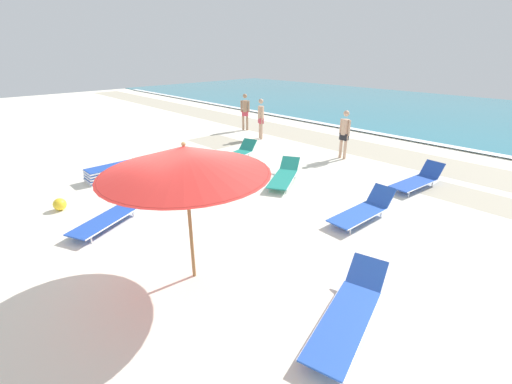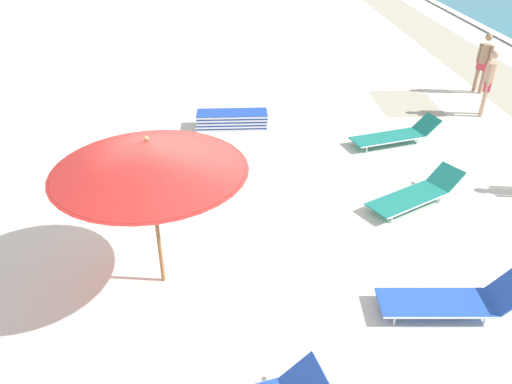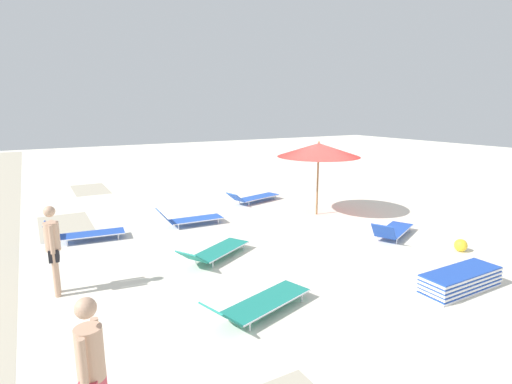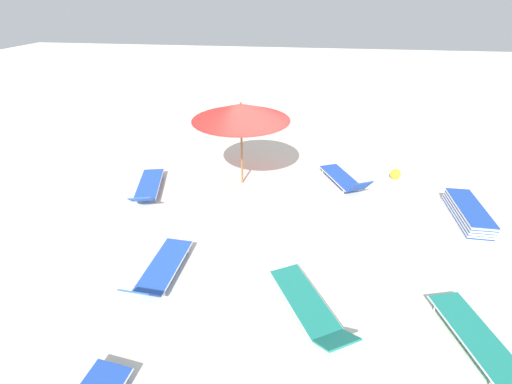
{
  "view_description": "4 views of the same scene",
  "coord_description": "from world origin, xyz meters",
  "px_view_note": "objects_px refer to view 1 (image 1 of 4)",
  "views": [
    {
      "loc": [
        5.4,
        -3.24,
        3.8
      ],
      "look_at": [
        0.8,
        1.12,
        1.12
      ],
      "focal_mm": 24.0,
      "sensor_mm": 36.0,
      "label": 1
    },
    {
      "loc": [
        7.01,
        0.62,
        5.22
      ],
      "look_at": [
        0.17,
        0.96,
        1.12
      ],
      "focal_mm": 35.0,
      "sensor_mm": 36.0,
      "label": 2
    },
    {
      "loc": [
        -9.4,
        7.74,
        3.55
      ],
      "look_at": [
        0.7,
        1.96,
        1.08
      ],
      "focal_mm": 28.0,
      "sensor_mm": 36.0,
      "label": 3
    },
    {
      "loc": [
        -0.8,
        8.41,
        5.0
      ],
      "look_at": [
        0.24,
        1.29,
        0.78
      ],
      "focal_mm": 24.0,
      "sensor_mm": 36.0,
      "label": 4
    }
  ],
  "objects_px": {
    "sun_lounger_beside_umbrella": "(349,312)",
    "lounger_stack": "(117,171)",
    "sun_lounger_under_umbrella": "(236,154)",
    "beach_ball": "(60,204)",
    "beachgoer_wading_adult": "(245,110)",
    "beach_umbrella": "(185,160)",
    "beachgoer_strolling_adult": "(261,116)",
    "sun_lounger_near_water_left": "(363,210)",
    "sun_lounger_mid_beach_pair_a": "(111,215)",
    "sun_lounger_mid_beach_solo": "(284,175)",
    "sun_lounger_near_water_right": "(418,180)",
    "beachgoer_shoreline_child": "(345,132)"
  },
  "relations": [
    {
      "from": "beachgoer_strolling_adult",
      "to": "sun_lounger_near_water_right",
      "type": "bearing_deg",
      "value": 21.07
    },
    {
      "from": "beach_umbrella",
      "to": "beachgoer_wading_adult",
      "type": "height_order",
      "value": "beach_umbrella"
    },
    {
      "from": "sun_lounger_under_umbrella",
      "to": "beachgoer_wading_adult",
      "type": "relative_size",
      "value": 1.29
    },
    {
      "from": "beach_umbrella",
      "to": "beachgoer_wading_adult",
      "type": "bearing_deg",
      "value": 133.78
    },
    {
      "from": "beach_umbrella",
      "to": "sun_lounger_under_umbrella",
      "type": "xyz_separation_m",
      "value": [
        -4.81,
        5.08,
        -1.97
      ]
    },
    {
      "from": "beachgoer_shoreline_child",
      "to": "beach_ball",
      "type": "xyz_separation_m",
      "value": [
        -2.41,
        -8.97,
        -0.84
      ]
    },
    {
      "from": "sun_lounger_near_water_right",
      "to": "beachgoer_strolling_adult",
      "type": "relative_size",
      "value": 1.15
    },
    {
      "from": "beach_umbrella",
      "to": "beach_ball",
      "type": "bearing_deg",
      "value": -168.7
    },
    {
      "from": "beachgoer_shoreline_child",
      "to": "beachgoer_strolling_adult",
      "type": "bearing_deg",
      "value": 6.69
    },
    {
      "from": "beach_umbrella",
      "to": "sun_lounger_near_water_left",
      "type": "height_order",
      "value": "beach_umbrella"
    },
    {
      "from": "sun_lounger_beside_umbrella",
      "to": "sun_lounger_mid_beach_solo",
      "type": "distance_m",
      "value": 5.88
    },
    {
      "from": "lounger_stack",
      "to": "sun_lounger_under_umbrella",
      "type": "relative_size",
      "value": 0.82
    },
    {
      "from": "sun_lounger_beside_umbrella",
      "to": "lounger_stack",
      "type": "bearing_deg",
      "value": 164.5
    },
    {
      "from": "sun_lounger_mid_beach_solo",
      "to": "sun_lounger_beside_umbrella",
      "type": "bearing_deg",
      "value": -68.17
    },
    {
      "from": "sun_lounger_under_umbrella",
      "to": "beachgoer_strolling_adult",
      "type": "bearing_deg",
      "value": 103.15
    },
    {
      "from": "beachgoer_wading_adult",
      "to": "beachgoer_shoreline_child",
      "type": "relative_size",
      "value": 1.0
    },
    {
      "from": "lounger_stack",
      "to": "sun_lounger_beside_umbrella",
      "type": "height_order",
      "value": "sun_lounger_beside_umbrella"
    },
    {
      "from": "sun_lounger_near_water_left",
      "to": "sun_lounger_mid_beach_pair_a",
      "type": "height_order",
      "value": "sun_lounger_mid_beach_pair_a"
    },
    {
      "from": "beach_ball",
      "to": "beachgoer_shoreline_child",
      "type": "bearing_deg",
      "value": 74.98
    },
    {
      "from": "sun_lounger_under_umbrella",
      "to": "sun_lounger_beside_umbrella",
      "type": "relative_size",
      "value": 0.96
    },
    {
      "from": "beach_umbrella",
      "to": "sun_lounger_beside_umbrella",
      "type": "relative_size",
      "value": 1.14
    },
    {
      "from": "sun_lounger_near_water_left",
      "to": "beachgoer_wading_adult",
      "type": "height_order",
      "value": "beachgoer_wading_adult"
    },
    {
      "from": "sun_lounger_near_water_right",
      "to": "beach_ball",
      "type": "bearing_deg",
      "value": -117.77
    },
    {
      "from": "lounger_stack",
      "to": "sun_lounger_mid_beach_solo",
      "type": "relative_size",
      "value": 0.87
    },
    {
      "from": "sun_lounger_beside_umbrella",
      "to": "sun_lounger_mid_beach_pair_a",
      "type": "xyz_separation_m",
      "value": [
        -5.57,
        -1.27,
        0.01
      ]
    },
    {
      "from": "sun_lounger_beside_umbrella",
      "to": "beachgoer_strolling_adult",
      "type": "distance_m",
      "value": 11.39
    },
    {
      "from": "beach_ball",
      "to": "sun_lounger_near_water_right",
      "type": "bearing_deg",
      "value": 55.65
    },
    {
      "from": "sun_lounger_under_umbrella",
      "to": "beach_ball",
      "type": "xyz_separation_m",
      "value": [
        0.19,
        -6.0,
        -0.05
      ]
    },
    {
      "from": "beach_umbrella",
      "to": "sun_lounger_near_water_left",
      "type": "xyz_separation_m",
      "value": [
        0.9,
        4.21,
        -1.96
      ]
    },
    {
      "from": "sun_lounger_under_umbrella",
      "to": "beach_ball",
      "type": "relative_size",
      "value": 7.21
    },
    {
      "from": "sun_lounger_near_water_left",
      "to": "sun_lounger_mid_beach_solo",
      "type": "bearing_deg",
      "value": 173.89
    },
    {
      "from": "sun_lounger_mid_beach_solo",
      "to": "sun_lounger_under_umbrella",
      "type": "bearing_deg",
      "value": 141.98
    },
    {
      "from": "sun_lounger_mid_beach_solo",
      "to": "beach_umbrella",
      "type": "bearing_deg",
      "value": -95.94
    },
    {
      "from": "sun_lounger_under_umbrella",
      "to": "beach_ball",
      "type": "height_order",
      "value": "sun_lounger_under_umbrella"
    },
    {
      "from": "sun_lounger_near_water_right",
      "to": "beachgoer_wading_adult",
      "type": "relative_size",
      "value": 1.15
    },
    {
      "from": "sun_lounger_under_umbrella",
      "to": "sun_lounger_near_water_left",
      "type": "bearing_deg",
      "value": -25.25
    },
    {
      "from": "sun_lounger_near_water_left",
      "to": "beach_umbrella",
      "type": "bearing_deg",
      "value": -99.27
    },
    {
      "from": "sun_lounger_near_water_left",
      "to": "beachgoer_wading_adult",
      "type": "xyz_separation_m",
      "value": [
        -9.16,
        4.41,
        0.78
      ]
    },
    {
      "from": "sun_lounger_mid_beach_solo",
      "to": "beachgoer_wading_adult",
      "type": "relative_size",
      "value": 1.22
    },
    {
      "from": "beach_umbrella",
      "to": "beachgoer_shoreline_child",
      "type": "xyz_separation_m",
      "value": [
        -2.21,
        8.05,
        -1.18
      ]
    },
    {
      "from": "sun_lounger_near_water_right",
      "to": "beachgoer_shoreline_child",
      "type": "xyz_separation_m",
      "value": [
        -3.14,
        0.85,
        0.78
      ]
    },
    {
      "from": "sun_lounger_under_umbrella",
      "to": "sun_lounger_beside_umbrella",
      "type": "xyz_separation_m",
      "value": [
        7.36,
        -4.06,
        -0.0
      ]
    },
    {
      "from": "sun_lounger_near_water_left",
      "to": "sun_lounger_near_water_right",
      "type": "xyz_separation_m",
      "value": [
        0.03,
        2.99,
        0.0
      ]
    },
    {
      "from": "sun_lounger_near_water_right",
      "to": "lounger_stack",
      "type": "bearing_deg",
      "value": -132.01
    },
    {
      "from": "sun_lounger_near_water_left",
      "to": "sun_lounger_mid_beach_pair_a",
      "type": "distance_m",
      "value": 5.94
    },
    {
      "from": "sun_lounger_mid_beach_pair_a",
      "to": "sun_lounger_beside_umbrella",
      "type": "bearing_deg",
      "value": -12.22
    },
    {
      "from": "beach_umbrella",
      "to": "beachgoer_wading_adult",
      "type": "xyz_separation_m",
      "value": [
        -8.26,
        8.62,
        -1.18
      ]
    },
    {
      "from": "sun_lounger_beside_umbrella",
      "to": "sun_lounger_mid_beach_pair_a",
      "type": "distance_m",
      "value": 5.71
    },
    {
      "from": "beach_umbrella",
      "to": "sun_lounger_under_umbrella",
      "type": "relative_size",
      "value": 1.19
    },
    {
      "from": "sun_lounger_under_umbrella",
      "to": "sun_lounger_near_water_right",
      "type": "xyz_separation_m",
      "value": [
        5.74,
        2.12,
        0.01
      ]
    }
  ]
}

